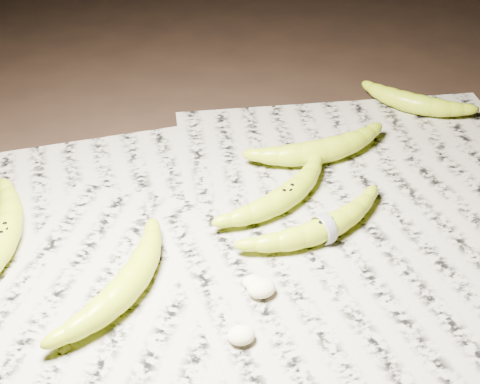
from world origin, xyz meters
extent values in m
plane|color=black|center=(0.00, 0.00, 0.00)|extent=(3.00, 3.00, 0.00)
cube|color=#A29B8B|center=(0.00, -0.04, 0.00)|extent=(0.90, 0.70, 0.01)
torus|color=white|center=(0.09, -0.06, 0.03)|extent=(0.02, 0.04, 0.04)
ellipsoid|color=#FDF4C3|center=(-0.02, -0.14, 0.02)|extent=(0.04, 0.03, 0.02)
ellipsoid|color=#FDF4C3|center=(-0.06, -0.21, 0.02)|extent=(0.03, 0.03, 0.02)
ellipsoid|color=#FDF4C3|center=(-0.03, -0.13, 0.02)|extent=(0.03, 0.02, 0.02)
camera|label=1|loc=(-0.19, -0.70, 0.60)|focal=50.00mm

